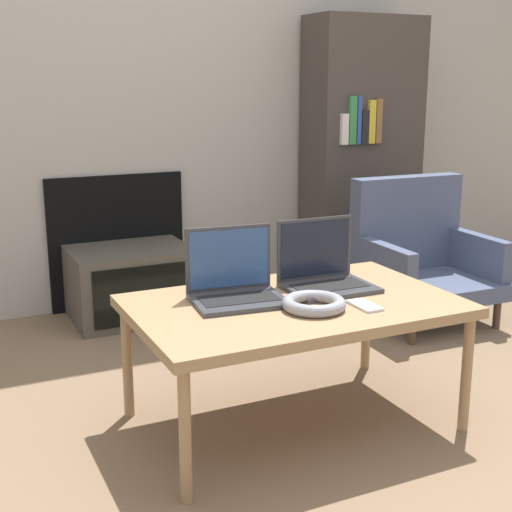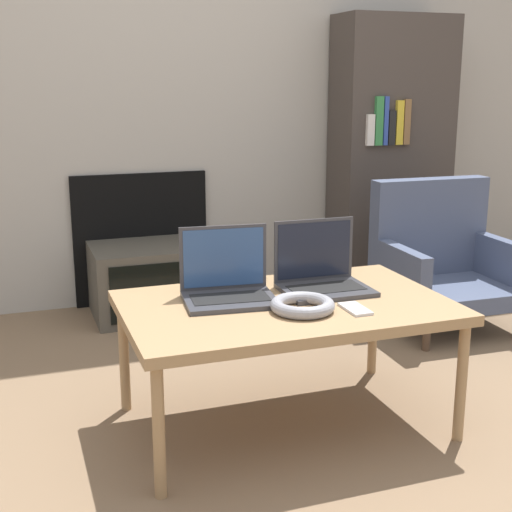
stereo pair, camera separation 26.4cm
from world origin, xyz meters
name	(u,v)px [view 1 (the left image)]	position (x,y,z in m)	size (l,w,h in m)	color
ground_plane	(349,472)	(0.00, 0.00, 0.00)	(14.00, 14.00, 0.00)	#7A6047
wall_back	(144,56)	(0.00, 1.99, 1.29)	(7.00, 0.08, 2.60)	#ADA89E
table	(294,311)	(0.00, 0.37, 0.41)	(1.09, 0.68, 0.45)	#9E7A51
laptop_left	(235,284)	(-0.17, 0.47, 0.50)	(0.33, 0.26, 0.24)	#38383D
laptop_right	(324,273)	(0.18, 0.47, 0.50)	(0.31, 0.24, 0.24)	#38383D
headphones	(314,304)	(0.02, 0.26, 0.47)	(0.21, 0.21, 0.04)	gray
phone	(365,305)	(0.18, 0.21, 0.45)	(0.06, 0.13, 0.01)	silver
tv	(131,283)	(-0.20, 1.72, 0.18)	(0.59, 0.45, 0.36)	#4C473D
armchair	(418,254)	(1.11, 1.11, 0.33)	(0.62, 0.54, 0.70)	#47516B
bookshelf	(361,154)	(1.20, 1.79, 0.76)	(0.65, 0.32, 1.51)	#3F3833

